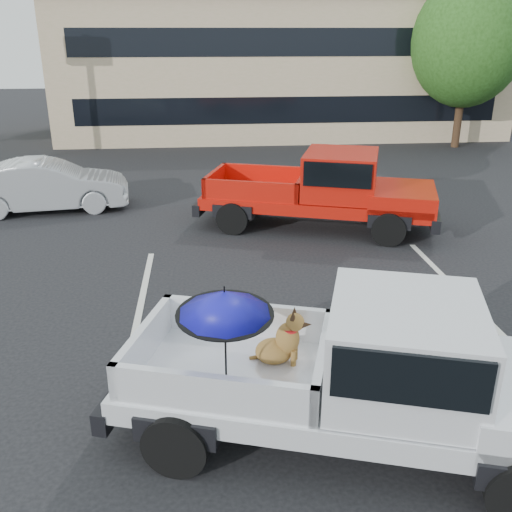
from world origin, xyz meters
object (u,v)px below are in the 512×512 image
object	(u,v)px
silver_pickup	(380,369)
red_pickup	(333,187)
silver_sedan	(48,186)
tree_right	(468,42)
tree_back	(347,35)

from	to	relation	value
silver_pickup	red_pickup	xyz separation A→B (m)	(1.23, 7.99, 0.00)
red_pickup	silver_sedan	size ratio (longest dim) A/B	1.46
red_pickup	silver_sedan	world-z (taller)	red_pickup
silver_pickup	red_pickup	bearing A→B (deg)	98.29
tree_right	silver_sedan	world-z (taller)	tree_right
red_pickup	tree_back	bearing A→B (deg)	93.88
tree_right	silver_sedan	size ratio (longest dim) A/B	1.60
tree_back	red_pickup	distance (m)	18.99
tree_right	silver_sedan	distance (m)	17.30
tree_right	red_pickup	size ratio (longest dim) A/B	1.09
tree_right	silver_sedan	xyz separation A→B (m)	(-15.02, -7.85, -3.51)
tree_back	silver_sedan	bearing A→B (deg)	-127.16
tree_right	red_pickup	xyz separation A→B (m)	(-7.62, -10.11, -3.15)
silver_sedan	tree_right	bearing A→B (deg)	-69.44
silver_pickup	silver_sedan	xyz separation A→B (m)	(-6.17, 10.25, -0.35)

